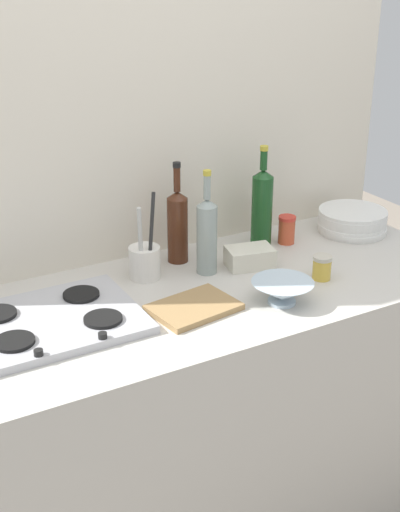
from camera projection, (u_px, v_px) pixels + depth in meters
name	position (u px, v px, depth m)	size (l,w,h in m)	color
counter_block	(200.00, 413.00, 2.32)	(1.80, 0.70, 0.90)	beige
backsplash_panel	(144.00, 168.00, 2.32)	(1.90, 0.06, 2.39)	beige
stovetop_hob	(50.00, 321.00, 1.94)	(0.49, 0.38, 0.04)	#B2B2B7
plate_stack	(352.00, 221.00, 2.58)	(0.26, 0.26, 0.08)	white
wine_bottle_leftmost	(262.00, 206.00, 2.42)	(0.07, 0.07, 0.36)	#19471E
wine_bottle_mid_left	(178.00, 225.00, 2.30)	(0.07, 0.07, 0.34)	#472314
wine_bottle_mid_right	(207.00, 234.00, 2.22)	(0.07, 0.07, 0.34)	gray
mixing_bowl	(282.00, 291.00, 2.06)	(0.19, 0.19, 0.07)	silver
butter_dish	(250.00, 257.00, 2.30)	(0.15, 0.10, 0.06)	silver
utensil_crock	(145.00, 261.00, 2.21)	(0.10, 0.10, 0.28)	silver
condiment_jar_front	(287.00, 230.00, 2.48)	(0.06, 0.06, 0.10)	#C64C2D
condiment_jar_rear	(322.00, 267.00, 2.21)	(0.06, 0.06, 0.08)	gold
cutting_board	(194.00, 307.00, 2.03)	(0.24, 0.17, 0.02)	#9E7A4C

